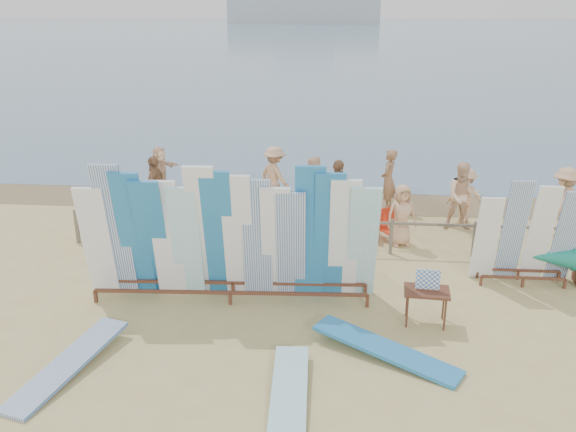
# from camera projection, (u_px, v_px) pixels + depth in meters

# --- Properties ---
(ground) EXTENTS (160.00, 160.00, 0.00)m
(ground) POSITION_uv_depth(u_px,v_px,m) (301.00, 307.00, 12.45)
(ground) COLOR tan
(ground) RESTS_ON ground
(ocean) EXTENTS (320.00, 240.00, 0.02)m
(ocean) POSITION_uv_depth(u_px,v_px,m) (343.00, 32.00, 132.76)
(ocean) COLOR slate
(ocean) RESTS_ON ground
(wet_sand_strip) EXTENTS (40.00, 2.60, 0.01)m
(wet_sand_strip) POSITION_uv_depth(u_px,v_px,m) (317.00, 200.00, 19.22)
(wet_sand_strip) COLOR brown
(wet_sand_strip) RESTS_ON ground
(distant_ship) EXTENTS (45.00, 8.00, 14.00)m
(distant_ship) POSITION_uv_depth(u_px,v_px,m) (304.00, 5.00, 180.91)
(distant_ship) COLOR #999EA3
(distant_ship) RESTS_ON ocean
(fence) EXTENTS (12.08, 0.08, 0.90)m
(fence) POSITION_uv_depth(u_px,v_px,m) (310.00, 227.00, 15.07)
(fence) COLOR #695F4F
(fence) RESTS_ON ground
(main_surfboard_rack) EXTENTS (6.04, 1.16, 2.99)m
(main_surfboard_rack) POSITION_uv_depth(u_px,v_px,m) (230.00, 240.00, 12.33)
(main_surfboard_rack) COLOR brown
(main_surfboard_rack) RESTS_ON ground
(side_surfboard_rack) EXTENTS (2.16, 0.70, 2.44)m
(side_surfboard_rack) POSITION_uv_depth(u_px,v_px,m) (527.00, 237.00, 13.14)
(side_surfboard_rack) COLOR brown
(side_surfboard_rack) RESTS_ON ground
(vendor_table) EXTENTS (0.90, 0.67, 1.13)m
(vendor_table) POSITION_uv_depth(u_px,v_px,m) (426.00, 306.00, 11.70)
(vendor_table) COLOR brown
(vendor_table) RESTS_ON ground
(flat_board_d) EXTENTS (2.63, 1.80, 0.31)m
(flat_board_d) POSITION_uv_depth(u_px,v_px,m) (386.00, 357.00, 10.68)
(flat_board_d) COLOR #2372B0
(flat_board_d) RESTS_ON ground
(flat_board_e) EXTENTS (1.24, 2.75, 0.28)m
(flat_board_e) POSITION_uv_depth(u_px,v_px,m) (69.00, 371.00, 10.28)
(flat_board_e) COLOR silver
(flat_board_e) RESTS_ON ground
(flat_board_b) EXTENTS (0.67, 2.72, 0.21)m
(flat_board_b) POSITION_uv_depth(u_px,v_px,m) (289.00, 405.00, 9.42)
(flat_board_b) COLOR #8BCCDE
(flat_board_b) RESTS_ON ground
(beach_chair_left) EXTENTS (0.67, 0.69, 0.87)m
(beach_chair_left) POSITION_uv_depth(u_px,v_px,m) (289.00, 226.00, 16.21)
(beach_chair_left) COLOR red
(beach_chair_left) RESTS_ON ground
(beach_chair_right) EXTENTS (0.73, 0.73, 0.82)m
(beach_chair_right) POSITION_uv_depth(u_px,v_px,m) (390.00, 231.00, 15.89)
(beach_chair_right) COLOR red
(beach_chair_right) RESTS_ON ground
(stroller) EXTENTS (0.64, 0.82, 1.01)m
(stroller) POSITION_uv_depth(u_px,v_px,m) (363.00, 221.00, 16.13)
(stroller) COLOR red
(stroller) RESTS_ON ground
(beachgoer_2) EXTENTS (0.86, 0.63, 1.59)m
(beachgoer_2) POSITION_uv_depth(u_px,v_px,m) (276.00, 212.00, 15.65)
(beachgoer_2) COLOR beige
(beachgoer_2) RESTS_ON ground
(beachgoer_9) EXTENTS (1.05, 0.56, 1.55)m
(beachgoer_9) POSITION_uv_depth(u_px,v_px,m) (466.00, 195.00, 17.07)
(beachgoer_9) COLOR tan
(beachgoer_9) RESTS_ON ground
(beachgoer_11) EXTENTS (0.92, 1.52, 1.56)m
(beachgoer_11) POSITION_uv_depth(u_px,v_px,m) (160.00, 170.00, 19.61)
(beachgoer_11) COLOR beige
(beachgoer_11) RESTS_ON ground
(beachgoer_extra_1) EXTENTS (0.56, 1.11, 1.84)m
(beachgoer_extra_1) POSITION_uv_depth(u_px,v_px,m) (156.00, 188.00, 17.30)
(beachgoer_extra_1) COLOR #8C6042
(beachgoer_extra_1) RESTS_ON ground
(beachgoer_3) EXTENTS (1.20, 1.16, 1.83)m
(beachgoer_3) POSITION_uv_depth(u_px,v_px,m) (275.00, 176.00, 18.44)
(beachgoer_3) COLOR tan
(beachgoer_3) RESTS_ON ground
(beachgoer_6) EXTENTS (0.85, 0.57, 1.60)m
(beachgoer_6) POSITION_uv_depth(u_px,v_px,m) (402.00, 215.00, 15.42)
(beachgoer_6) COLOR tan
(beachgoer_6) RESTS_ON ground
(beachgoer_extra_0) EXTENTS (1.15, 1.26, 1.88)m
(beachgoer_extra_0) POSITION_uv_depth(u_px,v_px,m) (563.00, 202.00, 15.96)
(beachgoer_extra_0) COLOR tan
(beachgoer_extra_0) RESTS_ON ground
(beachgoer_4) EXTENTS (0.93, 1.18, 1.86)m
(beachgoer_4) POSITION_uv_depth(u_px,v_px,m) (338.00, 193.00, 16.80)
(beachgoer_4) COLOR #8C6042
(beachgoer_4) RESTS_ON ground
(beachgoer_1) EXTENTS (0.69, 0.49, 1.72)m
(beachgoer_1) POSITION_uv_depth(u_px,v_px,m) (208.00, 198.00, 16.58)
(beachgoer_1) COLOR #8C6042
(beachgoer_1) RESTS_ON ground
(beachgoer_7) EXTENTS (0.55, 0.75, 1.83)m
(beachgoer_7) POSITION_uv_depth(u_px,v_px,m) (388.00, 180.00, 18.06)
(beachgoer_7) COLOR #8C6042
(beachgoer_7) RESTS_ON ground
(beachgoer_5) EXTENTS (1.21, 1.42, 1.53)m
(beachgoer_5) POSITION_uv_depth(u_px,v_px,m) (314.00, 181.00, 18.51)
(beachgoer_5) COLOR beige
(beachgoer_5) RESTS_ON ground
(beachgoer_0) EXTENTS (0.82, 0.46, 1.60)m
(beachgoer_0) POSITION_uv_depth(u_px,v_px,m) (128.00, 205.00, 16.19)
(beachgoer_0) COLOR tan
(beachgoer_0) RESTS_ON ground
(beachgoer_8) EXTENTS (0.91, 0.44, 1.86)m
(beachgoer_8) POSITION_uv_depth(u_px,v_px,m) (463.00, 196.00, 16.48)
(beachgoer_8) COLOR beige
(beachgoer_8) RESTS_ON ground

